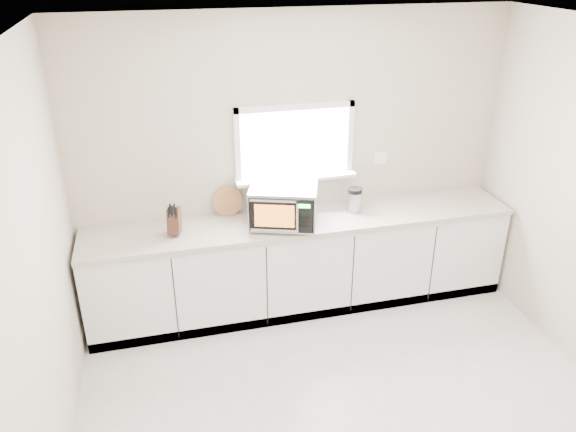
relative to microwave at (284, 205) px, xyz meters
name	(u,v)px	position (x,y,z in m)	size (l,w,h in m)	color
back_wall	(294,161)	(0.19, 0.38, 0.25)	(4.00, 0.17, 2.70)	beige
cabinets	(302,264)	(0.19, 0.08, -0.67)	(3.92, 0.60, 0.88)	silver
countertop	(302,221)	(0.19, 0.07, -0.21)	(3.92, 0.64, 0.04)	#BCB39B
microwave	(284,205)	(0.00, 0.00, 0.00)	(0.68, 0.60, 0.37)	black
knife_block	(174,220)	(-0.94, 0.06, -0.06)	(0.14, 0.23, 0.30)	#422617
cutting_board	(228,201)	(-0.44, 0.32, -0.06)	(0.27, 0.27, 0.02)	#A0633E
coffee_grinder	(354,200)	(0.70, 0.11, -0.08)	(0.15, 0.15, 0.23)	#A9ABB0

